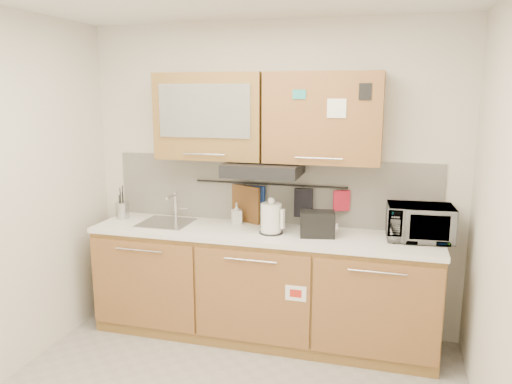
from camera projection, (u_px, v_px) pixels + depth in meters
The scene contains 17 objects.
wall_back at pixel (271, 179), 4.26m from camera, with size 3.20×3.20×0.00m, color silver.
base_cabinet at pixel (261, 291), 4.15m from camera, with size 2.80×0.64×0.88m.
countertop at pixel (261, 233), 4.04m from camera, with size 2.82×0.62×0.04m, color white.
backsplash at pixel (270, 190), 4.27m from camera, with size 2.80×0.02×0.56m, color silver.
upper_cabinets at pixel (265, 117), 3.99m from camera, with size 1.82×0.37×0.70m.
range_hood at pixel (264, 169), 4.00m from camera, with size 0.60×0.46×0.10m, color black.
sink at pixel (167, 223), 4.28m from camera, with size 0.42×0.40×0.26m.
utensil_rail at pixel (269, 184), 4.22m from camera, with size 0.02×0.02×1.30m, color black.
utensil_crock at pixel (122, 210), 4.43m from camera, with size 0.12×0.12×0.29m.
kettle at pixel (271, 219), 3.96m from camera, with size 0.22×0.21×0.29m.
toaster at pixel (317, 224), 3.87m from camera, with size 0.29×0.21×0.20m.
microwave at pixel (420, 223), 3.78m from camera, with size 0.49×0.33×0.27m, color #999999.
soap_bottle at pixel (237, 213), 4.25m from camera, with size 0.08×0.08×0.18m, color #999999.
cutting_board at pixel (244, 209), 4.31m from camera, with size 0.33×0.02×0.41m, color brown.
oven_mitt at pixel (257, 199), 4.26m from camera, with size 0.13×0.03×0.22m, color navy.
dark_pouch at pixel (303, 203), 4.15m from camera, with size 0.15×0.04×0.24m, color black.
pot_holder at pixel (341, 201), 4.06m from camera, with size 0.14×0.02×0.17m, color #AC162B.
Camera 1 is at (1.00, -2.58, 2.04)m, focal length 35.00 mm.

